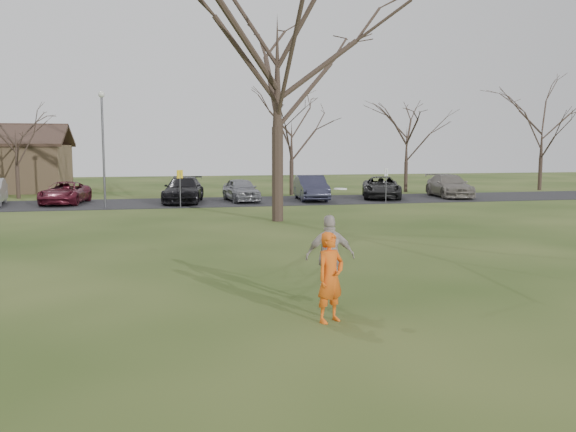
% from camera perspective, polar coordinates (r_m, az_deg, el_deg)
% --- Properties ---
extents(ground, '(120.00, 120.00, 0.00)m').
position_cam_1_polar(ground, '(12.18, 4.19, -9.12)').
color(ground, '#1E380F').
rests_on(ground, ground).
extents(parking_strip, '(62.00, 6.50, 0.04)m').
position_cam_1_polar(parking_strip, '(36.53, -7.26, 1.33)').
color(parking_strip, black).
rests_on(parking_strip, ground).
extents(player_defender, '(0.74, 0.65, 1.71)m').
position_cam_1_polar(player_defender, '(11.34, 4.05, -5.84)').
color(player_defender, '#E55812').
rests_on(player_defender, ground).
extents(car_2, '(2.75, 4.85, 1.28)m').
position_cam_1_polar(car_2, '(37.11, -20.45, 2.07)').
color(car_2, '#551421').
rests_on(car_2, parking_strip).
extents(car_3, '(2.93, 5.47, 1.51)m').
position_cam_1_polar(car_3, '(36.21, -9.91, 2.47)').
color(car_3, black).
rests_on(car_3, parking_strip).
extents(car_4, '(2.11, 4.30, 1.41)m').
position_cam_1_polar(car_4, '(36.55, -4.48, 2.51)').
color(car_4, gray).
rests_on(car_4, parking_strip).
extents(car_5, '(2.06, 4.82, 1.55)m').
position_cam_1_polar(car_5, '(37.23, 2.21, 2.70)').
color(car_5, '#27283B').
rests_on(car_5, parking_strip).
extents(car_6, '(3.77, 5.49, 1.40)m').
position_cam_1_polar(car_6, '(39.16, 8.87, 2.70)').
color(car_6, black).
rests_on(car_6, parking_strip).
extents(car_7, '(2.79, 5.34, 1.48)m').
position_cam_1_polar(car_7, '(41.08, 15.09, 2.79)').
color(car_7, slate).
rests_on(car_7, parking_strip).
extents(catching_play, '(1.05, 0.55, 2.25)m').
position_cam_1_polar(catching_play, '(12.28, 4.03, -3.87)').
color(catching_play, '#B2A7A0').
rests_on(catching_play, ground).
extents(lamp_post, '(0.34, 0.34, 6.27)m').
position_cam_1_polar(lamp_post, '(33.83, -17.20, 7.38)').
color(lamp_post, '#47474C').
rests_on(lamp_post, ground).
extents(sign_yellow, '(0.35, 0.35, 2.08)m').
position_cam_1_polar(sign_yellow, '(33.30, -10.24, 3.25)').
color(sign_yellow, '#47474C').
rests_on(sign_yellow, ground).
extents(sign_white, '(0.35, 0.35, 2.08)m').
position_cam_1_polar(sign_white, '(35.88, 9.32, 3.49)').
color(sign_white, '#47474C').
rests_on(sign_white, ground).
extents(big_tree, '(9.00, 9.00, 14.00)m').
position_cam_1_polar(big_tree, '(27.04, -1.02, 14.41)').
color(big_tree, '#352821').
rests_on(big_tree, ground).
extents(small_tree_row, '(55.00, 5.90, 8.50)m').
position_cam_1_polar(small_tree_row, '(42.02, -2.00, 7.33)').
color(small_tree_row, '#352821').
rests_on(small_tree_row, ground).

